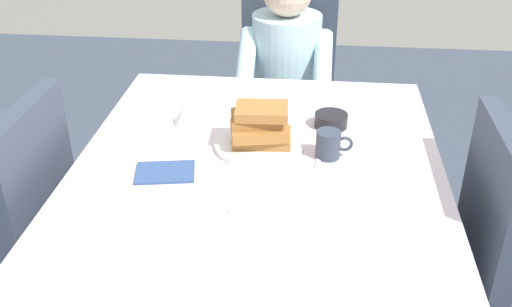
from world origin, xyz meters
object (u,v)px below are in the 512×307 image
Objects in this scene: breakfast_stack at (260,126)px; knife_right_of_plate at (320,152)px; plate_breakfast at (259,145)px; spoon_near_edge at (257,210)px; chair_left_side at (13,222)px; chair_diner at (287,87)px; diner_person at (285,72)px; syrup_pitcher at (185,114)px; dining_table_main at (255,204)px; cup_coffee at (329,144)px; fork_left_of_plate at (198,146)px; bowl_butter at (331,120)px.

breakfast_stack reaches higher than knife_right_of_plate.
plate_breakfast is 0.35m from spoon_near_edge.
chair_left_side reaches higher than plate_breakfast.
diner_person reaches higher than chair_diner.
chair_left_side is 0.82m from plate_breakfast.
plate_breakfast reaches higher than knife_right_of_plate.
breakfast_stack reaches higher than spoon_near_edge.
breakfast_stack is 0.30m from syrup_pitcher.
syrup_pitcher is at bearing 153.15° from breakfast_stack.
chair_left_side is at bearing 103.70° from knife_right_of_plate.
breakfast_stack is 0.99× the size of knife_right_of_plate.
dining_table_main is 0.25m from breakfast_stack.
cup_coffee is 0.41m from fork_left_of_plate.
chair_left_side is 4.70× the size of breakfast_stack.
cup_coffee is (0.21, 0.15, 0.13)m from dining_table_main.
cup_coffee is (0.18, -0.87, 0.11)m from diner_person.
breakfast_stack is at bearing 169.70° from cup_coffee.
breakfast_stack is at bearing -76.24° from chair_left_side.
chair_left_side is (-0.77, 0.00, -0.12)m from dining_table_main.
bowl_butter is at bearing 4.10° from syrup_pitcher.
breakfast_stack is at bearing -26.85° from syrup_pitcher.
chair_diner reaches higher than plate_breakfast.
cup_coffee is 0.05m from knife_right_of_plate.
chair_diner is at bearing 88.01° from plate_breakfast.
chair_diner is at bearing -34.26° from chair_left_side.
bowl_butter is 0.61× the size of fork_left_of_plate.
syrup_pitcher is at bearing 130.18° from dining_table_main.
plate_breakfast is 0.22m from cup_coffee.
dining_table_main is at bearing -136.24° from fork_left_of_plate.
dining_table_main is 0.44m from syrup_pitcher.
chair_diner reaches higher than knife_right_of_plate.
chair_diner is 6.20× the size of spoon_near_edge.
fork_left_of_plate is (-0.41, 0.02, -0.04)m from cup_coffee.
chair_diner is 1.04m from knife_right_of_plate.
breakfast_stack is at bearing 83.37° from spoon_near_edge.
diner_person is 1.18m from spoon_near_edge.
syrup_pitcher is (-0.26, 0.13, 0.03)m from plate_breakfast.
knife_right_of_plate and spoon_near_edge have the same top height.
syrup_pitcher is (-0.48, 0.17, -0.01)m from cup_coffee.
plate_breakfast is (-0.01, 0.19, 0.10)m from dining_table_main.
spoon_near_edge is at bearing 89.83° from diner_person.
breakfast_stack is 1.80× the size of bowl_butter.
cup_coffee is at bearing 47.92° from spoon_near_edge.
breakfast_stack is at bearing -90.22° from fork_left_of_plate.
diner_person reaches higher than cup_coffee.
chair_diner is 11.63× the size of syrup_pitcher.
fork_left_of_plate is 0.90× the size of knife_right_of_plate.
chair_diner is 3.32× the size of plate_breakfast.
fork_left_of_plate is at bearing -73.62° from chair_left_side.
dining_table_main is 7.62× the size of knife_right_of_plate.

